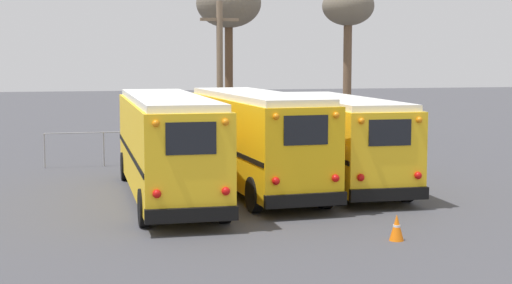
% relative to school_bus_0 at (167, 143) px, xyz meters
% --- Properties ---
extents(ground_plane, '(160.00, 160.00, 0.00)m').
position_rel_school_bus_0_xyz_m(ground_plane, '(3.05, 0.86, -1.78)').
color(ground_plane, '#424247').
extents(school_bus_0, '(2.48, 10.88, 3.26)m').
position_rel_school_bus_0_xyz_m(school_bus_0, '(0.00, 0.00, 0.00)').
color(school_bus_0, yellow).
rests_on(school_bus_0, ground).
extents(school_bus_1, '(2.93, 9.97, 3.29)m').
position_rel_school_bus_0_xyz_m(school_bus_1, '(3.05, 0.75, 0.01)').
color(school_bus_1, yellow).
rests_on(school_bus_1, ground).
extents(school_bus_2, '(2.61, 9.69, 3.07)m').
position_rel_school_bus_0_xyz_m(school_bus_2, '(6.09, 1.17, -0.11)').
color(school_bus_2, yellow).
rests_on(school_bus_2, ground).
extents(utility_pole, '(1.80, 0.30, 7.01)m').
position_rel_school_bus_0_xyz_m(utility_pole, '(3.81, 11.12, 1.88)').
color(utility_pole, '#75604C').
rests_on(utility_pole, ground).
extents(bare_tree_0, '(3.22, 3.22, 8.32)m').
position_rel_school_bus_0_xyz_m(bare_tree_0, '(4.80, 13.97, 5.18)').
color(bare_tree_0, brown).
rests_on(bare_tree_0, ground).
extents(bare_tree_1, '(2.54, 2.54, 7.89)m').
position_rel_school_bus_0_xyz_m(bare_tree_1, '(10.34, 12.00, 4.86)').
color(bare_tree_1, brown).
rests_on(bare_tree_1, ground).
extents(fence_line, '(14.15, 0.06, 1.42)m').
position_rel_school_bus_0_xyz_m(fence_line, '(3.05, 7.93, -0.80)').
color(fence_line, '#939399').
rests_on(fence_line, ground).
extents(traffic_cone, '(0.36, 0.36, 0.65)m').
position_rel_school_bus_0_xyz_m(traffic_cone, '(4.76, -7.03, -1.45)').
color(traffic_cone, orange).
rests_on(traffic_cone, ground).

